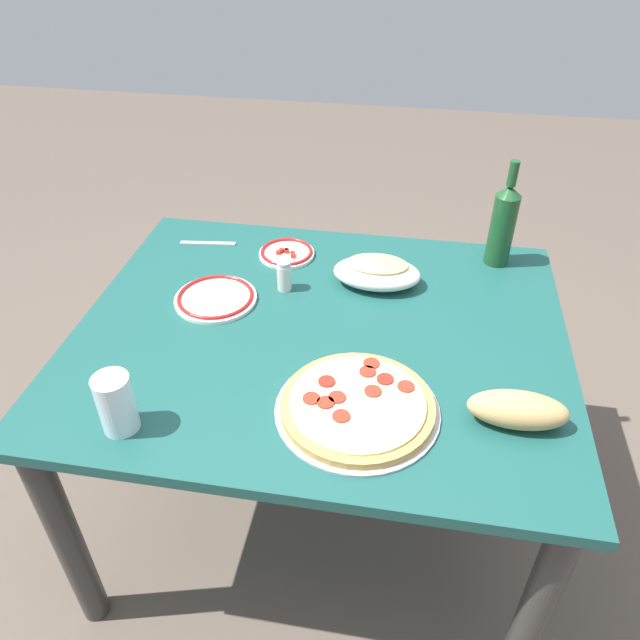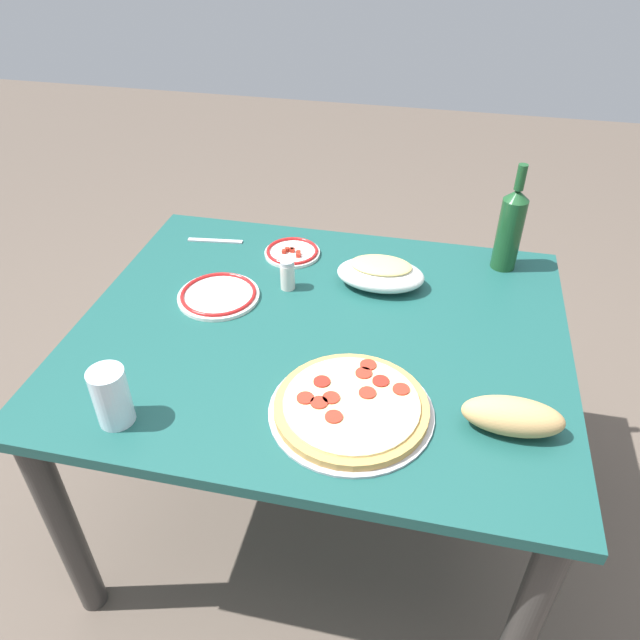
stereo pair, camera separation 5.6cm
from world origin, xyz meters
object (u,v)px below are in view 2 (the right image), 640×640
object	(u,v)px
pepperoni_pizza	(351,407)
wine_bottle	(510,228)
dining_table	(320,363)
bread_loaf	(513,416)
water_glass	(111,397)
side_plate_near	(219,295)
side_plate_far	(292,252)
spice_shaker	(287,275)
baked_pasta_dish	(381,273)

from	to	relation	value
pepperoni_pizza	wine_bottle	size ratio (longest dim) A/B	1.14
dining_table	bread_loaf	xyz separation A→B (m)	(0.45, -0.24, 0.15)
water_glass	side_plate_near	distance (m)	0.48
side_plate_far	spice_shaker	distance (m)	0.18
dining_table	side_plate_near	bearing A→B (deg)	165.32
wine_bottle	spice_shaker	xyz separation A→B (m)	(-0.58, -0.24, -0.08)
water_glass	side_plate_near	bearing A→B (deg)	83.31
pepperoni_pizza	wine_bottle	bearing A→B (deg)	63.91
wine_bottle	bread_loaf	distance (m)	0.65
pepperoni_pizza	water_glass	distance (m)	0.50
baked_pasta_dish	pepperoni_pizza	bearing A→B (deg)	-89.28
pepperoni_pizza	bread_loaf	world-z (taller)	bread_loaf
dining_table	wine_bottle	xyz separation A→B (m)	(0.45, 0.40, 0.24)
baked_pasta_dish	wine_bottle	bearing A→B (deg)	27.61
side_plate_near	bread_loaf	world-z (taller)	bread_loaf
side_plate_near	side_plate_far	xyz separation A→B (m)	(0.14, 0.26, 0.00)
side_plate_far	spice_shaker	size ratio (longest dim) A/B	1.89
wine_bottle	side_plate_near	bearing A→B (deg)	-156.48
wine_bottle	spice_shaker	world-z (taller)	wine_bottle
pepperoni_pizza	bread_loaf	size ratio (longest dim) A/B	1.71
dining_table	bread_loaf	size ratio (longest dim) A/B	5.92
pepperoni_pizza	side_plate_near	xyz separation A→B (m)	(-0.42, 0.34, -0.01)
baked_pasta_dish	spice_shaker	bearing A→B (deg)	-165.02
baked_pasta_dish	bread_loaf	world-z (taller)	bread_loaf
wine_bottle	side_plate_far	xyz separation A→B (m)	(-0.61, -0.07, -0.12)
dining_table	bread_loaf	distance (m)	0.54
baked_pasta_dish	side_plate_far	world-z (taller)	baked_pasta_dish
bread_loaf	spice_shaker	xyz separation A→B (m)	(-0.58, 0.41, 0.00)
spice_shaker	water_glass	bearing A→B (deg)	-112.08
dining_table	spice_shaker	xyz separation A→B (m)	(-0.13, 0.16, 0.15)
pepperoni_pizza	baked_pasta_dish	size ratio (longest dim) A/B	1.47
dining_table	side_plate_far	size ratio (longest dim) A/B	7.42
side_plate_near	spice_shaker	world-z (taller)	spice_shaker
side_plate_near	water_glass	bearing A→B (deg)	-96.69
bread_loaf	baked_pasta_dish	bearing A→B (deg)	125.26
dining_table	baked_pasta_dish	distance (m)	0.30
side_plate_far	bread_loaf	world-z (taller)	bread_loaf
bread_loaf	spice_shaker	size ratio (longest dim) A/B	2.37
pepperoni_pizza	water_glass	xyz separation A→B (m)	(-0.48, -0.13, 0.05)
side_plate_far	bread_loaf	size ratio (longest dim) A/B	0.80
dining_table	side_plate_near	world-z (taller)	side_plate_near
dining_table	water_glass	bearing A→B (deg)	-131.91
wine_bottle	water_glass	bearing A→B (deg)	-135.33
baked_pasta_dish	water_glass	distance (m)	0.78
side_plate_far	dining_table	bearing A→B (deg)	-64.82
baked_pasta_dish	side_plate_far	distance (m)	0.30
baked_pasta_dish	spice_shaker	size ratio (longest dim) A/B	2.76
wine_bottle	baked_pasta_dish	bearing A→B (deg)	-152.39
water_glass	spice_shaker	world-z (taller)	water_glass
pepperoni_pizza	wine_bottle	xyz separation A→B (m)	(0.33, 0.67, 0.11)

